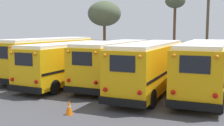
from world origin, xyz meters
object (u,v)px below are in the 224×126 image
(school_bus_1, at_px, (70,62))
(traffic_cone, at_px, (69,107))
(bare_tree_0, at_px, (175,3))
(school_bus_3, at_px, (150,65))
(school_bus_2, at_px, (114,62))
(utility_pole, at_px, (207,27))
(school_bus_0, at_px, (49,56))
(school_bus_4, at_px, (204,66))
(bare_tree_1, at_px, (104,14))

(school_bus_1, xyz_separation_m, traffic_cone, (4.16, -6.33, -1.29))
(school_bus_1, distance_m, traffic_cone, 7.68)
(bare_tree_0, distance_m, traffic_cone, 26.46)
(school_bus_1, relative_size, school_bus_3, 0.95)
(school_bus_2, bearing_deg, utility_pole, 66.57)
(school_bus_3, xyz_separation_m, bare_tree_0, (-2.87, 19.31, 5.64))
(traffic_cone, bearing_deg, school_bus_0, 132.18)
(school_bus_4, bearing_deg, school_bus_1, -174.41)
(utility_pole, bearing_deg, school_bus_0, -135.67)
(bare_tree_0, bearing_deg, traffic_cone, -88.06)
(school_bus_1, height_order, bare_tree_1, bare_tree_1)
(school_bus_0, distance_m, traffic_cone, 10.88)
(bare_tree_1, bearing_deg, school_bus_0, -87.84)
(school_bus_3, bearing_deg, school_bus_4, 18.75)
(school_bus_3, bearing_deg, utility_pole, 81.49)
(school_bus_0, distance_m, bare_tree_1, 11.71)
(school_bus_2, height_order, traffic_cone, school_bus_2)
(school_bus_2, height_order, school_bus_3, school_bus_3)
(school_bus_0, distance_m, bare_tree_0, 19.45)
(school_bus_2, distance_m, utility_pole, 12.78)
(school_bus_0, relative_size, school_bus_3, 1.03)
(school_bus_3, height_order, traffic_cone, school_bus_3)
(school_bus_0, relative_size, school_bus_1, 1.09)
(school_bus_0, height_order, bare_tree_1, bare_tree_1)
(bare_tree_0, distance_m, bare_tree_1, 9.54)
(school_bus_1, height_order, traffic_cone, school_bus_1)
(school_bus_1, height_order, utility_pole, utility_pole)
(school_bus_1, distance_m, school_bus_4, 9.29)
(bare_tree_0, relative_size, bare_tree_1, 1.18)
(school_bus_0, distance_m, school_bus_4, 12.35)
(school_bus_0, distance_m, school_bus_2, 6.20)
(school_bus_4, height_order, bare_tree_1, bare_tree_1)
(school_bus_3, relative_size, utility_pole, 1.23)
(school_bus_2, height_order, utility_pole, utility_pole)
(bare_tree_0, height_order, traffic_cone, bare_tree_0)
(school_bus_2, distance_m, bare_tree_1, 13.95)
(bare_tree_0, bearing_deg, school_bus_4, -71.96)
(school_bus_1, relative_size, traffic_cone, 13.53)
(utility_pole, distance_m, bare_tree_0, 8.73)
(school_bus_2, xyz_separation_m, traffic_cone, (1.08, -7.39, -1.35))
(school_bus_0, height_order, bare_tree_0, bare_tree_0)
(school_bus_2, xyz_separation_m, school_bus_3, (3.08, -1.20, 0.02))
(utility_pole, xyz_separation_m, traffic_cone, (-3.90, -18.89, -3.88))
(school_bus_2, height_order, school_bus_4, school_bus_4)
(utility_pole, distance_m, traffic_cone, 19.67)
(school_bus_0, bearing_deg, traffic_cone, -47.82)
(school_bus_4, distance_m, bare_tree_0, 20.01)
(bare_tree_0, bearing_deg, utility_pole, -54.20)
(school_bus_1, xyz_separation_m, school_bus_4, (9.25, 0.90, 0.10))
(school_bus_3, distance_m, traffic_cone, 6.65)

